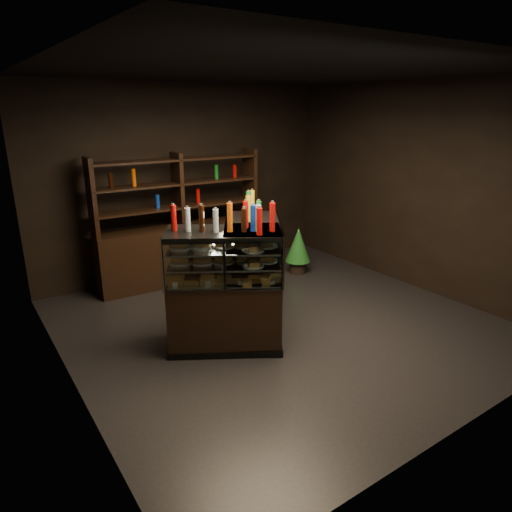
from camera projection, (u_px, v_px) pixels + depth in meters
The scene contains 7 objects.
ground at pixel (278, 323), 5.85m from camera, with size 5.00×5.00×0.00m, color black.
room_shell at pixel (281, 170), 5.24m from camera, with size 5.02×5.02×3.01m.
display_case at pixel (239, 302), 5.31m from camera, with size 1.76×1.41×1.39m.
food_display at pixel (239, 255), 5.13m from camera, with size 1.40×1.07×0.43m.
bottles_top at pixel (238, 214), 4.98m from camera, with size 1.23×0.93×0.30m.
potted_conifer at pixel (298, 244), 7.45m from camera, with size 0.41×0.41×0.87m.
back_shelving at pixel (181, 244), 7.07m from camera, with size 2.58×0.54×2.00m.
Camera 1 is at (-3.21, -4.21, 2.64)m, focal length 32.00 mm.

